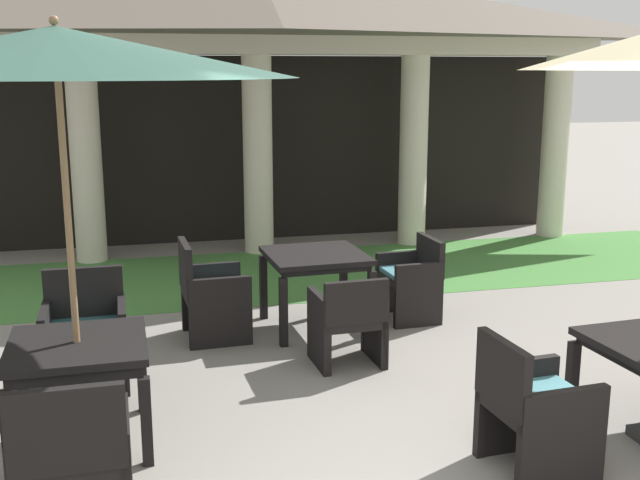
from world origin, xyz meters
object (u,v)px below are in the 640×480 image
(patio_table_mid_left, at_px, (78,357))
(patio_chair_mid_right_south, at_px, (348,321))
(patio_chair_near_foreground_west, at_px, (534,409))
(patio_chair_mid_left_north, at_px, (85,334))
(patio_chair_mid_right_east, at_px, (412,280))
(patio_umbrella_mid_left, at_px, (56,55))
(patio_table_mid_right, at_px, (315,263))
(patio_chair_mid_left_south, at_px, (72,459))
(patio_chair_mid_right_west, at_px, (211,294))

(patio_table_mid_left, bearing_deg, patio_chair_mid_right_south, 24.17)
(patio_chair_near_foreground_west, relative_size, patio_chair_mid_left_north, 0.97)
(patio_chair_near_foreground_west, xyz_separation_m, patio_chair_mid_right_east, (0.32, 3.03, -0.00))
(patio_chair_near_foreground_west, xyz_separation_m, patio_table_mid_left, (-2.74, 1.03, 0.21))
(patio_umbrella_mid_left, relative_size, patio_table_mid_right, 3.08)
(patio_table_mid_right, xyz_separation_m, patio_chair_mid_right_south, (0.05, -1.00, -0.26))
(patio_chair_mid_left_south, relative_size, patio_table_mid_right, 0.95)
(patio_chair_near_foreground_west, xyz_separation_m, patio_table_mid_right, (-0.68, 2.98, 0.24))
(patio_chair_mid_left_north, bearing_deg, patio_chair_mid_left_south, 90.00)
(patio_chair_near_foreground_west, bearing_deg, patio_chair_mid_left_south, -94.19)
(patio_table_mid_left, xyz_separation_m, patio_chair_mid_right_south, (2.11, 0.95, -0.23))
(patio_chair_near_foreground_west, relative_size, patio_chair_mid_right_south, 1.11)
(patio_umbrella_mid_left, xyz_separation_m, patio_chair_mid_left_south, (0.02, -1.02, -2.13))
(patio_chair_near_foreground_west, xyz_separation_m, patio_umbrella_mid_left, (-2.74, 1.03, 2.13))
(patio_chair_near_foreground_west, height_order, patio_table_mid_left, patio_chair_near_foreground_west)
(patio_chair_mid_right_west, bearing_deg, patio_chair_near_foreground_west, 27.15)
(patio_umbrella_mid_left, height_order, patio_chair_mid_right_east, patio_umbrella_mid_left)
(patio_chair_mid_left_south, bearing_deg, patio_umbrella_mid_left, 90.00)
(patio_table_mid_right, height_order, patio_chair_mid_right_east, patio_chair_mid_right_east)
(patio_chair_mid_left_north, xyz_separation_m, patio_table_mid_right, (2.08, 0.93, 0.22))
(patio_umbrella_mid_left, relative_size, patio_chair_mid_right_west, 3.18)
(patio_chair_mid_left_north, height_order, patio_chair_mid_right_south, patio_chair_mid_left_north)
(patio_table_mid_left, xyz_separation_m, patio_chair_mid_left_south, (0.02, -1.02, -0.20))
(patio_chair_mid_right_west, distance_m, patio_chair_mid_right_south, 1.42)
(patio_umbrella_mid_left, relative_size, patio_chair_mid_right_east, 3.57)
(patio_chair_near_foreground_west, height_order, patio_table_mid_right, patio_chair_near_foreground_west)
(patio_chair_mid_right_west, height_order, patio_chair_mid_right_south, patio_chair_mid_right_west)
(patio_chair_near_foreground_west, bearing_deg, patio_chair_mid_right_south, -166.26)
(patio_chair_mid_right_west, xyz_separation_m, patio_chair_mid_right_east, (2.01, 0.10, -0.02))
(patio_table_mid_left, height_order, patio_chair_mid_right_south, patio_chair_mid_right_south)
(patio_table_mid_right, relative_size, patio_chair_mid_right_south, 1.21)
(patio_umbrella_mid_left, distance_m, patio_chair_mid_right_east, 4.24)
(patio_chair_mid_right_west, relative_size, patio_chair_mid_right_south, 1.17)
(patio_chair_near_foreground_west, relative_size, patio_chair_mid_right_west, 0.95)
(patio_table_mid_right, bearing_deg, patio_chair_near_foreground_west, -77.23)
(patio_table_mid_left, distance_m, patio_chair_mid_left_south, 1.04)
(patio_table_mid_left, bearing_deg, patio_chair_mid_left_north, 90.92)
(patio_chair_near_foreground_west, relative_size, patio_table_mid_left, 0.98)
(patio_chair_mid_left_north, distance_m, patio_table_mid_right, 2.29)
(patio_chair_mid_left_south, height_order, patio_chair_mid_right_south, patio_chair_mid_left_south)
(patio_table_mid_left, height_order, patio_chair_mid_right_east, patio_chair_mid_right_east)
(patio_chair_mid_right_west, bearing_deg, patio_table_mid_right, 90.00)
(patio_table_mid_left, xyz_separation_m, patio_table_mid_right, (2.07, 1.95, 0.03))
(patio_chair_near_foreground_west, relative_size, patio_chair_mid_left_south, 0.97)
(patio_chair_mid_left_south, xyz_separation_m, patio_table_mid_right, (2.05, 2.96, 0.23))
(patio_chair_mid_left_south, bearing_deg, patio_chair_mid_left_north, 90.00)
(patio_table_mid_right, bearing_deg, patio_chair_mid_right_west, -177.29)
(patio_chair_mid_left_south, distance_m, patio_chair_mid_right_east, 4.29)
(patio_table_mid_right, distance_m, patio_chair_mid_right_south, 1.03)
(patio_chair_mid_left_north, bearing_deg, patio_table_mid_right, -156.85)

